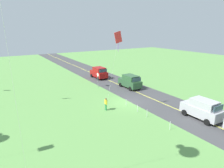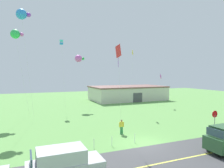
% 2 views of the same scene
% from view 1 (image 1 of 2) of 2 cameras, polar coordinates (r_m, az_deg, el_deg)
% --- Properties ---
extents(ground_plane, '(120.00, 120.00, 0.10)m').
position_cam_1_polar(ground_plane, '(27.03, 4.42, -5.54)').
color(ground_plane, '#60994C').
extents(asphalt_road, '(120.00, 7.00, 0.00)m').
position_cam_1_polar(asphalt_road, '(29.41, 10.78, -3.88)').
color(asphalt_road, '#424244').
rests_on(asphalt_road, ground).
extents(road_centre_stripe, '(120.00, 0.16, 0.00)m').
position_cam_1_polar(road_centre_stripe, '(29.40, 10.78, -3.87)').
color(road_centre_stripe, '#E5E04C').
rests_on(road_centre_stripe, asphalt_road).
extents(car_suv_foreground, '(4.40, 2.12, 2.24)m').
position_cam_1_polar(car_suv_foreground, '(33.36, 5.26, 0.78)').
color(car_suv_foreground, '#2D5633').
rests_on(car_suv_foreground, ground).
extents(car_parked_west_near, '(4.40, 2.12, 2.24)m').
position_cam_1_polar(car_parked_west_near, '(24.24, 24.65, -6.54)').
color(car_parked_west_near, '#B7B7BC').
rests_on(car_parked_west_near, ground).
extents(car_parked_east_near, '(4.40, 2.12, 2.24)m').
position_cam_1_polar(car_parked_east_near, '(39.93, -3.79, 3.32)').
color(car_parked_east_near, maroon).
rests_on(car_parked_east_near, ground).
extents(stop_sign, '(0.76, 0.08, 2.56)m').
position_cam_1_polar(stop_sign, '(33.66, -4.10, 2.08)').
color(stop_sign, gray).
rests_on(stop_sign, ground).
extents(person_adult_near, '(0.58, 0.22, 1.60)m').
position_cam_1_polar(person_adult_near, '(24.28, -1.80, -5.72)').
color(person_adult_near, '#338C4C').
rests_on(person_adult_near, ground).
extents(kite_red_low, '(1.01, 1.72, 9.52)m').
position_cam_1_polar(kite_red_low, '(22.41, 1.76, 12.98)').
color(kite_red_low, silver).
rests_on(kite_red_low, ground).
extents(fence_post_0, '(0.05, 0.05, 0.90)m').
position_cam_1_polar(fence_post_0, '(20.82, 16.47, -11.49)').
color(fence_post_0, silver).
rests_on(fence_post_0, ground).
extents(fence_post_1, '(0.05, 0.05, 0.90)m').
position_cam_1_polar(fence_post_1, '(22.99, 10.09, -8.37)').
color(fence_post_1, silver).
rests_on(fence_post_1, ground).
extents(fence_post_2, '(0.05, 0.05, 0.90)m').
position_cam_1_polar(fence_post_2, '(24.17, 7.42, -7.01)').
color(fence_post_2, silver).
rests_on(fence_post_2, ground).
extents(fence_post_3, '(0.05, 0.05, 0.90)m').
position_cam_1_polar(fence_post_3, '(25.91, 4.14, -5.31)').
color(fence_post_3, silver).
rests_on(fence_post_3, ground).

